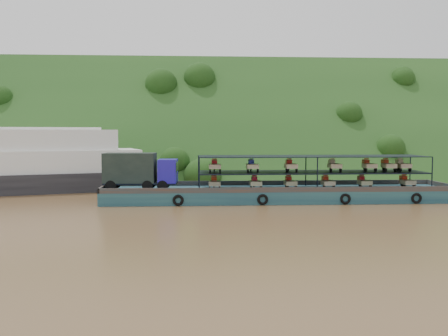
{
  "coord_description": "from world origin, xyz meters",
  "views": [
    {
      "loc": [
        -5.22,
        -48.98,
        6.84
      ],
      "look_at": [
        -2.0,
        3.0,
        3.2
      ],
      "focal_mm": 40.0,
      "sensor_mm": 36.0,
      "label": 1
    }
  ],
  "objects": [
    {
      "name": "ground",
      "position": [
        0.0,
        0.0,
        0.0
      ],
      "size": [
        160.0,
        160.0,
        0.0
      ],
      "primitive_type": "plane",
      "color": "brown",
      "rests_on": "ground"
    },
    {
      "name": "passenger_ferry",
      "position": [
        -27.62,
        10.49,
        3.26
      ],
      "size": [
        38.28,
        19.67,
        7.53
      ],
      "rotation": [
        0.0,
        0.0,
        0.29
      ],
      "color": "black",
      "rests_on": "ground"
    },
    {
      "name": "cargo_barge",
      "position": [
        1.81,
        1.16,
        1.23
      ],
      "size": [
        35.0,
        7.18,
        4.88
      ],
      "color": "#143448",
      "rests_on": "ground"
    },
    {
      "name": "hillside",
      "position": [
        0.0,
        36.0,
        0.0
      ],
      "size": [
        140.0,
        39.6,
        39.6
      ],
      "primitive_type": "cube",
      "rotation": [
        0.79,
        0.0,
        0.0
      ],
      "color": "#1B3D16",
      "rests_on": "ground"
    }
  ]
}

